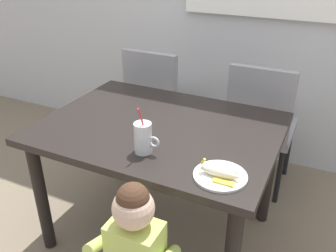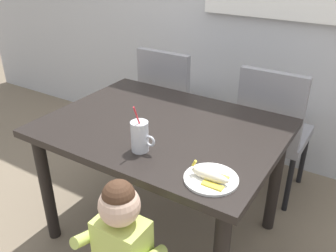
{
  "view_description": "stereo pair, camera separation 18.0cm",
  "coord_description": "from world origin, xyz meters",
  "px_view_note": "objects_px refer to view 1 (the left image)",
  "views": [
    {
      "loc": [
        0.8,
        -1.54,
        1.65
      ],
      "look_at": [
        0.1,
        -0.1,
        0.82
      ],
      "focal_mm": 38.47,
      "sensor_mm": 36.0,
      "label": 1
    },
    {
      "loc": [
        0.95,
        -1.45,
        1.65
      ],
      "look_at": [
        0.1,
        -0.1,
        0.82
      ],
      "focal_mm": 38.47,
      "sensor_mm": 36.0,
      "label": 2
    }
  ],
  "objects_px": {
    "peeled_banana": "(220,173)",
    "dining_table": "(160,142)",
    "dining_chair_left": "(157,102)",
    "milk_cup": "(143,139)",
    "snack_plate": "(220,176)",
    "toddler_standing": "(135,246)",
    "dining_chair_right": "(260,122)"
  },
  "relations": [
    {
      "from": "peeled_banana",
      "to": "dining_table",
      "type": "bearing_deg",
      "value": 143.71
    },
    {
      "from": "dining_table",
      "to": "dining_chair_left",
      "type": "xyz_separation_m",
      "value": [
        -0.39,
        0.73,
        -0.11
      ]
    },
    {
      "from": "milk_cup",
      "to": "snack_plate",
      "type": "distance_m",
      "value": 0.4
    },
    {
      "from": "dining_chair_left",
      "to": "milk_cup",
      "type": "distance_m",
      "value": 1.14
    },
    {
      "from": "snack_plate",
      "to": "toddler_standing",
      "type": "bearing_deg",
      "value": -129.8
    },
    {
      "from": "dining_chair_right",
      "to": "toddler_standing",
      "type": "distance_m",
      "value": 1.35
    },
    {
      "from": "toddler_standing",
      "to": "snack_plate",
      "type": "distance_m",
      "value": 0.46
    },
    {
      "from": "dining_chair_left",
      "to": "snack_plate",
      "type": "xyz_separation_m",
      "value": [
        0.84,
        -1.04,
        0.22
      ]
    },
    {
      "from": "dining_chair_left",
      "to": "dining_chair_right",
      "type": "height_order",
      "value": "same"
    },
    {
      "from": "milk_cup",
      "to": "peeled_banana",
      "type": "relative_size",
      "value": 1.43
    },
    {
      "from": "dining_table",
      "to": "peeled_banana",
      "type": "distance_m",
      "value": 0.58
    },
    {
      "from": "toddler_standing",
      "to": "peeled_banana",
      "type": "distance_m",
      "value": 0.46
    },
    {
      "from": "dining_chair_right",
      "to": "milk_cup",
      "type": "height_order",
      "value": "milk_cup"
    },
    {
      "from": "toddler_standing",
      "to": "snack_plate",
      "type": "height_order",
      "value": "toddler_standing"
    },
    {
      "from": "dining_table",
      "to": "dining_chair_right",
      "type": "height_order",
      "value": "dining_chair_right"
    },
    {
      "from": "snack_plate",
      "to": "dining_table",
      "type": "bearing_deg",
      "value": 144.73
    },
    {
      "from": "dining_chair_right",
      "to": "toddler_standing",
      "type": "bearing_deg",
      "value": 81.18
    },
    {
      "from": "dining_chair_left",
      "to": "snack_plate",
      "type": "bearing_deg",
      "value": 128.81
    },
    {
      "from": "dining_chair_left",
      "to": "toddler_standing",
      "type": "bearing_deg",
      "value": 113.69
    },
    {
      "from": "dining_table",
      "to": "snack_plate",
      "type": "distance_m",
      "value": 0.56
    },
    {
      "from": "snack_plate",
      "to": "peeled_banana",
      "type": "bearing_deg",
      "value": -77.81
    },
    {
      "from": "dining_chair_right",
      "to": "peeled_banana",
      "type": "relative_size",
      "value": 5.58
    },
    {
      "from": "milk_cup",
      "to": "snack_plate",
      "type": "bearing_deg",
      "value": -5.55
    },
    {
      "from": "dining_table",
      "to": "milk_cup",
      "type": "xyz_separation_m",
      "value": [
        0.06,
        -0.28,
        0.17
      ]
    },
    {
      "from": "snack_plate",
      "to": "peeled_banana",
      "type": "xyz_separation_m",
      "value": [
        0.0,
        -0.01,
        0.03
      ]
    },
    {
      "from": "peeled_banana",
      "to": "dining_chair_left",
      "type": "bearing_deg",
      "value": 128.53
    },
    {
      "from": "dining_table",
      "to": "milk_cup",
      "type": "height_order",
      "value": "milk_cup"
    },
    {
      "from": "toddler_standing",
      "to": "milk_cup",
      "type": "xyz_separation_m",
      "value": [
        -0.14,
        0.34,
        0.3
      ]
    },
    {
      "from": "dining_chair_left",
      "to": "dining_chair_right",
      "type": "bearing_deg",
      "value": 179.5
    },
    {
      "from": "toddler_standing",
      "to": "dining_table",
      "type": "bearing_deg",
      "value": 107.91
    },
    {
      "from": "dining_chair_left",
      "to": "toddler_standing",
      "type": "distance_m",
      "value": 1.47
    },
    {
      "from": "toddler_standing",
      "to": "snack_plate",
      "type": "relative_size",
      "value": 3.64
    }
  ]
}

